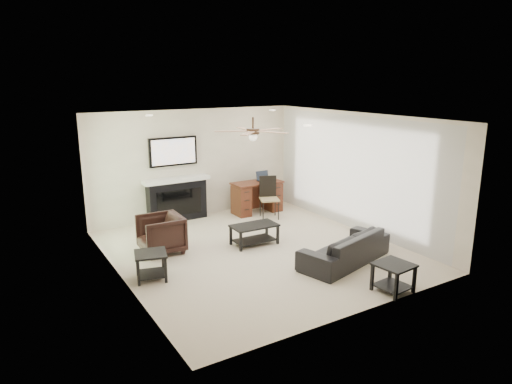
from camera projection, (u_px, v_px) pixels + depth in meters
room_shell at (262, 162)px, 8.37m from camera, size 5.50×5.54×2.52m
sofa at (345, 247)px, 8.03m from camera, size 2.01×1.19×0.55m
armchair at (161, 234)px, 8.48m from camera, size 0.80×0.78×0.71m
coffee_table at (254, 235)px, 8.92m from camera, size 0.91×0.53×0.40m
end_table_near at (393, 278)px, 6.93m from camera, size 0.57×0.57×0.45m
end_table_left at (151, 266)px, 7.36m from camera, size 0.61×0.61×0.45m
fireplace_unit at (176, 180)px, 10.26m from camera, size 1.52×0.34×1.91m
desk at (257, 197)px, 11.02m from camera, size 1.22×0.56×0.76m
desk_chair at (269, 198)px, 10.54m from camera, size 0.55×0.56×0.97m
laptop at (265, 176)px, 10.99m from camera, size 0.33×0.24×0.23m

